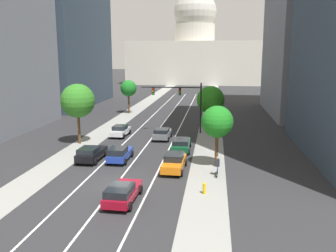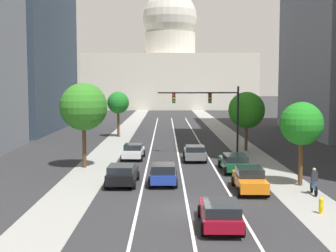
# 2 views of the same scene
# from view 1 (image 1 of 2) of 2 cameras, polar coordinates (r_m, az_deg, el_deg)

# --- Properties ---
(ground_plane) EXTENTS (400.00, 400.00, 0.00)m
(ground_plane) POSITION_cam_1_polar(r_m,az_deg,el_deg) (68.43, 0.76, 2.39)
(ground_plane) COLOR #2B2B2D
(sidewalk_left) EXTENTS (3.24, 130.00, 0.01)m
(sidewalk_left) POSITION_cam_1_polar(r_m,az_deg,el_deg) (64.83, -6.18, 1.84)
(sidewalk_left) COLOR gray
(sidewalk_left) RESTS_ON ground
(sidewalk_right) EXTENTS (3.24, 130.00, 0.01)m
(sidewalk_right) POSITION_cam_1_polar(r_m,az_deg,el_deg) (63.05, 6.83, 1.57)
(sidewalk_right) COLOR gray
(sidewalk_right) RESTS_ON ground
(lane_stripe_left) EXTENTS (0.16, 90.00, 0.01)m
(lane_stripe_left) POSITION_cam_1_polar(r_m,az_deg,el_deg) (54.26, -4.06, 0.07)
(lane_stripe_left) COLOR white
(lane_stripe_left) RESTS_ON ground
(lane_stripe_center) EXTENTS (0.16, 90.00, 0.01)m
(lane_stripe_center) POSITION_cam_1_polar(r_m,az_deg,el_deg) (53.78, -1.09, -0.00)
(lane_stripe_center) COLOR white
(lane_stripe_center) RESTS_ON ground
(lane_stripe_right) EXTENTS (0.16, 90.00, 0.01)m
(lane_stripe_right) POSITION_cam_1_polar(r_m,az_deg,el_deg) (53.44, 1.92, -0.08)
(lane_stripe_right) COLOR white
(lane_stripe_right) RESTS_ON ground
(capitol_building) EXTENTS (47.25, 22.08, 34.46)m
(capitol_building) POSITION_cam_1_polar(r_m,az_deg,el_deg) (136.38, 4.19, 11.54)
(capitol_building) COLOR beige
(capitol_building) RESTS_ON ground
(car_white) EXTENTS (2.09, 4.17, 1.43)m
(car_white) POSITION_cam_1_polar(r_m,az_deg,el_deg) (47.34, -7.53, -0.73)
(car_white) COLOR silver
(car_white) RESTS_ON ground
(car_crimson) EXTENTS (2.14, 4.67, 1.41)m
(car_crimson) POSITION_cam_1_polar(r_m,az_deg,el_deg) (26.43, -7.23, -10.36)
(car_crimson) COLOR maroon
(car_crimson) RESTS_ON ground
(car_blue) EXTENTS (1.96, 4.30, 1.54)m
(car_blue) POSITION_cam_1_polar(r_m,az_deg,el_deg) (36.24, -7.64, -4.33)
(car_blue) COLOR #1E389E
(car_blue) RESTS_ON ground
(car_green) EXTENTS (2.15, 4.81, 1.44)m
(car_green) POSITION_cam_1_polar(r_m,az_deg,el_deg) (39.82, 2.08, -2.87)
(car_green) COLOR #14512D
(car_green) RESTS_ON ground
(car_gray) EXTENTS (2.10, 4.05, 1.46)m
(car_gray) POSITION_cam_1_polar(r_m,az_deg,el_deg) (45.14, -0.91, -1.18)
(car_gray) COLOR slate
(car_gray) RESTS_ON ground
(car_black) EXTENTS (2.18, 4.49, 1.50)m
(car_black) POSITION_cam_1_polar(r_m,az_deg,el_deg) (36.87, -12.01, -4.22)
(car_black) COLOR black
(car_black) RESTS_ON ground
(car_orange) EXTENTS (2.12, 4.74, 1.57)m
(car_orange) POSITION_cam_1_polar(r_m,az_deg,el_deg) (33.18, 0.96, -5.67)
(car_orange) COLOR orange
(car_orange) RESTS_ON ground
(traffic_signal_mast) EXTENTS (8.11, 0.39, 6.78)m
(traffic_signal_mast) POSITION_cam_1_polar(r_m,az_deg,el_deg) (48.47, 2.19, 4.50)
(traffic_signal_mast) COLOR black
(traffic_signal_mast) RESTS_ON ground
(fire_hydrant) EXTENTS (0.26, 0.35, 0.91)m
(fire_hydrant) POSITION_cam_1_polar(r_m,az_deg,el_deg) (28.01, 5.74, -9.69)
(fire_hydrant) COLOR yellow
(fire_hydrant) RESTS_ON ground
(cyclist) EXTENTS (0.37, 1.70, 1.72)m
(cyclist) POSITION_cam_1_polar(r_m,az_deg,el_deg) (32.04, 7.79, -6.30)
(cyclist) COLOR black
(cyclist) RESTS_ON ground
(street_tree_far_right) EXTENTS (2.98, 2.98, 5.81)m
(street_tree_far_right) POSITION_cam_1_polar(r_m,az_deg,el_deg) (33.87, 7.76, 0.63)
(street_tree_far_right) COLOR #51381E
(street_tree_far_right) RESTS_ON ground
(street_tree_mid_left) EXTENTS (3.98, 3.98, 7.12)m
(street_tree_mid_left) POSITION_cam_1_polar(r_m,az_deg,el_deg) (43.69, -14.02, 3.85)
(street_tree_mid_left) COLOR #51381E
(street_tree_mid_left) RESTS_ON ground
(street_tree_mid_right) EXTENTS (3.84, 3.84, 6.20)m
(street_tree_mid_right) POSITION_cam_1_polar(r_m,az_deg,el_deg) (50.64, 6.72, 4.10)
(street_tree_mid_right) COLOR #51381E
(street_tree_mid_right) RESTS_ON ground
(street_tree_near_left) EXTENTS (2.88, 2.88, 5.99)m
(street_tree_near_left) POSITION_cam_1_polar(r_m,az_deg,el_deg) (65.33, -6.23, 5.89)
(street_tree_near_left) COLOR #51381E
(street_tree_near_left) RESTS_ON ground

